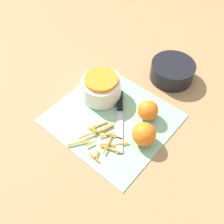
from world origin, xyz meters
name	(u,v)px	position (x,y,z in m)	size (l,w,h in m)	color
ground_plane	(112,118)	(0.00, 0.00, 0.00)	(4.00, 4.00, 0.00)	#9E754C
cutting_board	(112,118)	(0.00, 0.00, 0.00)	(0.40, 0.37, 0.01)	#84B793
bowl_speckled	(101,87)	(-0.10, 0.05, 0.05)	(0.14, 0.14, 0.09)	silver
bowl_dark	(172,71)	(0.05, 0.31, 0.03)	(0.17, 0.17, 0.07)	black
knife	(120,109)	(0.00, 0.04, 0.01)	(0.17, 0.21, 0.02)	black
orange_left	(148,110)	(0.09, 0.08, 0.04)	(0.07, 0.07, 0.07)	orange
orange_right	(144,134)	(0.14, -0.01, 0.04)	(0.08, 0.08, 0.08)	orange
peel_pile	(101,138)	(0.03, -0.09, 0.01)	(0.15, 0.16, 0.01)	orange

